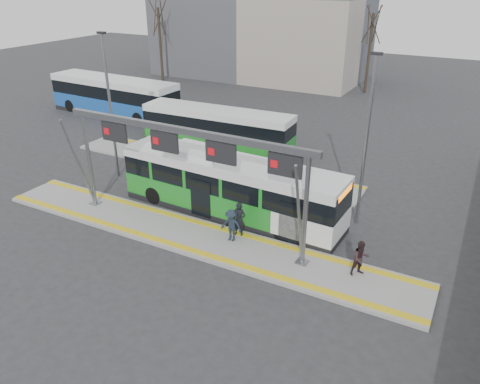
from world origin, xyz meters
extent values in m
plane|color=#2D2D30|center=(0.00, 0.00, 0.00)|extent=(120.00, 120.00, 0.00)
cube|color=gray|center=(0.00, 0.00, 0.07)|extent=(22.00, 3.00, 0.15)
cube|color=gray|center=(-4.00, 8.00, 0.07)|extent=(20.00, 3.00, 0.15)
cube|color=yellow|center=(0.00, 1.15, 0.16)|extent=(22.00, 0.35, 0.02)
cube|color=yellow|center=(0.00, -1.15, 0.16)|extent=(22.00, 0.35, 0.02)
cube|color=yellow|center=(-4.00, 9.15, 0.16)|extent=(20.00, 0.35, 0.02)
cylinder|color=slate|center=(-6.50, 0.30, 2.67)|extent=(0.20, 0.20, 5.05)
cube|color=slate|center=(-6.50, 0.30, 0.18)|extent=(0.50, 0.50, 0.06)
cylinder|color=slate|center=(-6.50, -0.40, 2.67)|extent=(0.12, 1.46, 4.90)
cylinder|color=slate|center=(5.50, 0.30, 2.67)|extent=(0.20, 0.20, 5.05)
cube|color=slate|center=(5.50, 0.30, 0.18)|extent=(0.50, 0.50, 0.06)
cylinder|color=slate|center=(5.50, -0.40, 2.67)|extent=(0.12, 1.46, 4.90)
cube|color=slate|center=(-0.50, 0.30, 5.20)|extent=(13.00, 0.25, 0.30)
cube|color=black|center=(-4.50, 0.30, 4.50)|extent=(1.50, 0.12, 0.95)
cube|color=#B80B12|center=(-4.95, 0.23, 4.50)|extent=(0.32, 0.02, 0.32)
cube|color=black|center=(-1.50, 0.30, 4.50)|extent=(1.50, 0.12, 0.95)
cube|color=#B80B12|center=(-1.95, 0.23, 4.50)|extent=(0.32, 0.02, 0.32)
cube|color=black|center=(1.50, 0.30, 4.50)|extent=(1.50, 0.12, 0.95)
cube|color=#B80B12|center=(1.05, 0.23, 4.50)|extent=(0.32, 0.02, 0.32)
cube|color=black|center=(4.50, 0.30, 4.50)|extent=(1.50, 0.12, 0.95)
cube|color=#B80B12|center=(4.05, 0.23, 4.50)|extent=(0.32, 0.02, 0.32)
cube|color=black|center=(0.42, 3.02, 0.18)|extent=(12.12, 3.03, 0.35)
cube|color=#1B7F23|center=(0.42, 3.02, 0.93)|extent=(12.12, 3.03, 1.15)
cube|color=black|center=(0.42, 3.02, 2.00)|extent=(12.12, 2.95, 1.00)
cube|color=white|center=(0.42, 3.02, 2.76)|extent=(12.12, 3.03, 0.50)
cube|color=orange|center=(6.42, 2.78, 2.66)|extent=(0.12, 1.79, 0.28)
cube|color=white|center=(-1.59, 3.10, 3.16)|extent=(3.08, 1.91, 0.30)
cylinder|color=black|center=(-3.84, 2.06, 0.50)|extent=(1.01, 0.34, 1.00)
cylinder|color=black|center=(-3.75, 4.31, 0.50)|extent=(1.01, 0.34, 1.00)
cylinder|color=black|center=(3.98, 1.75, 0.50)|extent=(1.01, 0.34, 1.00)
cylinder|color=black|center=(4.07, 4.00, 0.50)|extent=(1.01, 0.34, 1.00)
cube|color=black|center=(-5.45, 11.51, 0.16)|extent=(11.21, 2.82, 0.32)
cube|color=#1B7F23|center=(-5.45, 11.51, 0.86)|extent=(11.21, 2.82, 1.07)
cube|color=black|center=(-5.45, 11.51, 1.85)|extent=(11.21, 2.75, 0.93)
cube|color=white|center=(-5.45, 11.51, 2.55)|extent=(11.21, 2.82, 0.46)
cylinder|color=black|center=(-9.30, 10.31, 0.46)|extent=(0.94, 0.32, 0.93)
cylinder|color=black|center=(-9.38, 12.38, 0.46)|extent=(0.94, 0.32, 0.93)
cylinder|color=black|center=(-2.07, 10.61, 0.46)|extent=(0.94, 0.32, 0.93)
cylinder|color=black|center=(-2.16, 12.68, 0.46)|extent=(0.94, 0.32, 0.93)
cube|color=black|center=(-17.58, 14.34, 0.19)|extent=(12.51, 3.23, 0.38)
cube|color=#1B50A4|center=(-17.58, 14.34, 1.00)|extent=(12.51, 3.23, 1.24)
cube|color=black|center=(-17.58, 14.34, 2.16)|extent=(12.51, 3.15, 1.08)
cube|color=white|center=(-17.58, 14.34, 2.97)|extent=(12.51, 3.23, 0.54)
cylinder|color=black|center=(-21.97, 13.28, 0.54)|extent=(1.09, 0.37, 1.08)
cylinder|color=black|center=(-21.87, 15.73, 0.54)|extent=(1.09, 0.37, 1.08)
cylinder|color=black|center=(-13.91, 12.97, 0.54)|extent=(1.09, 0.37, 1.08)
cylinder|color=black|center=(-13.81, 15.42, 0.54)|extent=(1.09, 0.37, 1.08)
imported|color=black|center=(1.97, 1.07, 0.99)|extent=(0.66, 0.48, 1.68)
imported|color=#2F1F22|center=(7.90, 0.63, 0.92)|extent=(0.95, 0.94, 1.55)
imported|color=#1B2531|center=(1.90, 0.46, 0.94)|extent=(1.06, 0.65, 1.59)
cylinder|color=#382B21|center=(-6.92, 32.56, 3.67)|extent=(0.28, 0.28, 7.34)
cylinder|color=#382B21|center=(-0.36, 32.91, 3.91)|extent=(0.28, 0.28, 7.83)
cylinder|color=#382B21|center=(-22.27, 27.44, 3.98)|extent=(0.28, 0.28, 7.95)
cylinder|color=slate|center=(-8.28, 4.13, 4.25)|extent=(0.16, 0.16, 8.51)
cube|color=black|center=(-8.28, 4.13, 8.51)|extent=(0.50, 0.25, 0.12)
cylinder|color=slate|center=(6.53, 5.21, 4.18)|extent=(0.16, 0.16, 8.36)
cube|color=black|center=(6.53, 5.21, 8.36)|extent=(0.50, 0.25, 0.12)
camera|label=1|loc=(11.19, -15.94, 11.64)|focal=35.00mm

